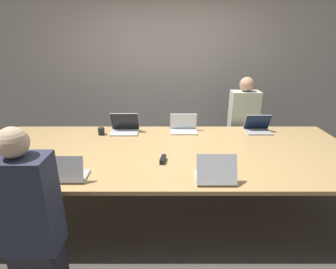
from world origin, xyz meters
The scene contains 13 objects.
ground_plane centered at (0.00, 0.00, 0.00)m, with size 24.00×24.00×0.00m, color #4C4742.
curtain_wall centered at (0.00, 1.92, 1.40)m, with size 12.00×0.06×2.80m.
conference_table centered at (0.00, 0.00, 0.69)m, with size 4.12×1.62×0.73m.
laptop_far_center centered at (0.20, 0.62, 0.80)m, with size 0.35×0.22×0.23m.
laptop_far_midleft centered at (-0.56, 0.58, 0.80)m, with size 0.36×0.25×0.25m.
cup_far_midleft centered at (-0.85, 0.49, 0.78)m, with size 0.08×0.08×0.09m.
laptop_near_left centered at (-0.90, -0.62, 0.80)m, with size 0.37×0.24×0.24m.
person_near_left centered at (-0.98, -1.10, 0.67)m, with size 0.40×0.24×1.38m.
cup_near_left centered at (-1.19, -0.53, 0.78)m, with size 0.09×0.09×0.10m.
laptop_far_right centered at (1.17, 0.60, 0.80)m, with size 0.32×0.23×0.23m.
person_far_right centered at (1.10, 1.02, 0.67)m, with size 0.40×0.24×1.38m.
laptop_near_midright centered at (0.41, -0.65, 0.80)m, with size 0.34×0.27×0.26m.
stapler centered at (-0.05, -0.27, 0.76)m, with size 0.07×0.16×0.05m.
Camera 1 is at (-0.00, -2.62, 1.91)m, focal length 28.00 mm.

